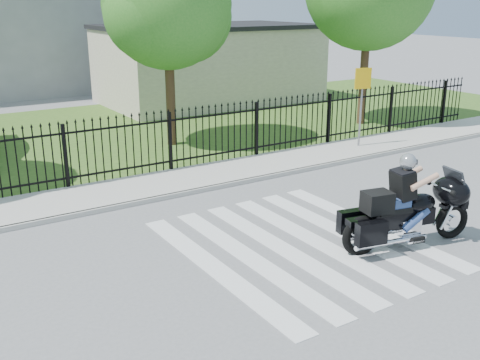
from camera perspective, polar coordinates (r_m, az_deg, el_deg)
ground at (r=11.72m, az=6.01°, el=-6.55°), size 120.00×120.00×0.00m
crosswalk at (r=11.72m, az=6.01°, el=-6.52°), size 5.00×5.50×0.01m
sidewalk at (r=15.64m, az=-5.40°, el=0.04°), size 40.00×2.00×0.12m
curb at (r=14.80m, az=-3.62°, el=-0.95°), size 40.00×0.12×0.12m
grass_strip at (r=21.91m, az=-13.89°, el=4.64°), size 40.00×12.00×0.02m
iron_fence at (r=16.28m, az=-7.11°, el=3.78°), size 26.00×0.04×1.80m
tree_mid at (r=19.15m, az=-7.42°, el=17.24°), size 4.20×4.20×6.78m
building_low at (r=28.07m, az=-3.12°, el=11.54°), size 10.00×6.00×3.50m
building_low_roof at (r=27.93m, az=-3.19°, el=15.32°), size 10.20×6.20×0.20m
motorcycle_rider at (r=11.78m, az=16.51°, el=-2.77°), size 3.01×1.40×2.01m
traffic_sign at (r=19.05m, az=12.32°, el=8.85°), size 0.55×0.21×2.60m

